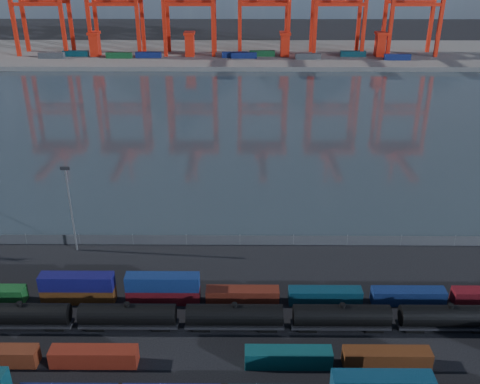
{
  "coord_description": "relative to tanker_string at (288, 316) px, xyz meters",
  "views": [
    {
      "loc": [
        0.62,
        -58.29,
        51.47
      ],
      "look_at": [
        0.0,
        30.0,
        10.0
      ],
      "focal_mm": 40.0,
      "sensor_mm": 36.0,
      "label": 1
    }
  ],
  "objects": [
    {
      "name": "far_quay",
      "position": [
        -7.13,
        205.84,
        -1.23
      ],
      "size": [
        700.0,
        70.0,
        2.0
      ],
      "primitive_type": "cube",
      "color": "#514F4C",
      "rests_on": "ground"
    },
    {
      "name": "tanker_string",
      "position": [
        0.0,
        0.0,
        0.0
      ],
      "size": [
        122.98,
        3.11,
        4.45
      ],
      "color": "black",
      "rests_on": "ground"
    },
    {
      "name": "quay_containers",
      "position": [
        -18.13,
        191.3,
        1.07
      ],
      "size": [
        172.58,
        10.99,
        2.6
      ],
      "color": "navy",
      "rests_on": "far_quay"
    },
    {
      "name": "yard_light_mast",
      "position": [
        -37.13,
        21.84,
        7.07
      ],
      "size": [
        1.6,
        0.4,
        16.6
      ],
      "color": "slate",
      "rests_on": "ground"
    },
    {
      "name": "waterfront_fence",
      "position": [
        -7.13,
        23.84,
        -1.23
      ],
      "size": [
        160.12,
        0.12,
        2.2
      ],
      "color": "#595B5E",
      "rests_on": "ground"
    },
    {
      "name": "straddle_carriers",
      "position": [
        -9.63,
        195.84,
        5.59
      ],
      "size": [
        140.0,
        7.0,
        11.1
      ],
      "color": "red",
      "rests_on": "far_quay"
    },
    {
      "name": "ground",
      "position": [
        -7.13,
        -4.16,
        -2.23
      ],
      "size": [
        700.0,
        700.0,
        0.0
      ],
      "primitive_type": "plane",
      "color": "black",
      "rests_on": "ground"
    },
    {
      "name": "container_row_north",
      "position": [
        -23.52,
        6.35,
        -0.46
      ],
      "size": [
        140.36,
        2.32,
        4.95
      ],
      "color": "navy",
      "rests_on": "ground"
    },
    {
      "name": "container_row_mid",
      "position": [
        6.22,
        -7.39,
        -0.51
      ],
      "size": [
        140.52,
        2.37,
        5.04
      ],
      "color": "#414547",
      "rests_on": "ground"
    },
    {
      "name": "harbor_water",
      "position": [
        -7.13,
        100.84,
        -2.22
      ],
      "size": [
        700.0,
        700.0,
        0.0
      ],
      "primitive_type": "plane",
      "color": "#273239",
      "rests_on": "ground"
    }
  ]
}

